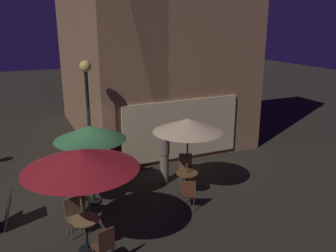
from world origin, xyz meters
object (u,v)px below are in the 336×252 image
Objects in this scene: menu_sandwich_board at (0,212)px; cafe_chair_1 at (185,166)px; cafe_table_0 at (187,180)px; patron_standing_1 at (164,155)px; patron_standing_0 at (116,160)px; patio_umbrella_2 at (90,133)px; street_lamp_near_corner at (87,97)px; cafe_table_1 at (86,230)px; cafe_chair_2 at (74,213)px; patio_umbrella_1 at (81,160)px; patio_umbrella_0 at (188,125)px; cafe_chair_0 at (188,192)px; cafe_chair_4 at (77,198)px; cafe_chair_3 at (104,244)px; cafe_table_2 at (93,185)px.

menu_sandwich_board is 0.90× the size of cafe_chair_1.
patron_standing_1 reaches higher than cafe_table_0.
patio_umbrella_2 is at bearing 40.14° from patron_standing_0.
cafe_table_1 is (-0.87, -3.25, -2.29)m from street_lamp_near_corner.
menu_sandwich_board is 1.90m from cafe_chair_2.
patron_standing_1 is at bearing 39.68° from patio_umbrella_1.
patron_standing_1 is (2.33, 0.37, -1.14)m from patio_umbrella_2.
patio_umbrella_0 is 0.96× the size of patio_umbrella_1.
cafe_table_0 is 0.78× the size of cafe_chair_2.
cafe_chair_2 is at bearing -45.85° from cafe_chair_1.
patron_standing_0 is at bearing 54.17° from cafe_chair_0.
cafe_table_1 is 0.33× the size of patio_umbrella_0.
patio_umbrella_2 is 2.53× the size of cafe_chair_0.
patron_standing_1 is (-0.26, 1.05, 0.44)m from cafe_table_0.
cafe_chair_2 is 0.96× the size of cafe_chair_4.
cafe_chair_1 is at bearing 66.11° from cafe_table_0.
cafe_chair_3 is at bearing -25.27° from cafe_chair_1.
cafe_table_2 is 3.12m from patio_umbrella_0.
patio_umbrella_1 reaches higher than menu_sandwich_board.
cafe_chair_0 is at bearing -64.69° from cafe_chair_4.
cafe_chair_2 is at bearing 99.26° from cafe_table_1.
patron_standing_1 reaches higher than menu_sandwich_board.
cafe_chair_3 is (0.35, -1.53, 0.03)m from cafe_chair_2.
menu_sandwich_board is 0.97× the size of cafe_chair_0.
cafe_chair_1 is at bearing 66.11° from patio_umbrella_0.
cafe_table_2 is at bearing -65.16° from cafe_chair_1.
cafe_chair_0 is at bearing -33.59° from patio_umbrella_2.
street_lamp_near_corner reaches higher than cafe_chair_1.
street_lamp_near_corner reaches higher than cafe_chair_0.
patio_umbrella_2 reaches higher than cafe_table_1.
cafe_chair_2 is (-0.77, -1.31, 0.00)m from cafe_table_2.
patio_umbrella_2 is 3.24m from cafe_chair_3.
patio_umbrella_0 is 2.62× the size of cafe_chair_0.
menu_sandwich_board is 5.32m from cafe_chair_1.
patio_umbrella_2 reaches higher than patron_standing_1.
cafe_chair_1 is at bearing 156.41° from patron_standing_0.
cafe_table_0 is 0.80m from cafe_chair_1.
patio_umbrella_2 is (0.65, 2.10, -0.12)m from patio_umbrella_1.
patron_standing_0 is (0.93, 0.84, 0.29)m from cafe_table_2.
patron_standing_0 is at bearing 20.41° from menu_sandwich_board.
cafe_table_1 is at bearing -104.99° from street_lamp_near_corner.
patio_umbrella_1 is 3.60m from patron_standing_0.
patio_umbrella_2 is 2.49× the size of cafe_chair_2.
patio_umbrella_2 reaches higher than cafe_table_2.
patron_standing_0 reaches higher than cafe_table_1.
patio_umbrella_0 is 2.50× the size of cafe_chair_3.
patio_umbrella_2 is 2.62m from patron_standing_1.
cafe_chair_1 reaches higher than cafe_chair_4.
street_lamp_near_corner reaches higher than cafe_table_1.
street_lamp_near_corner is 4.00m from cafe_chair_0.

